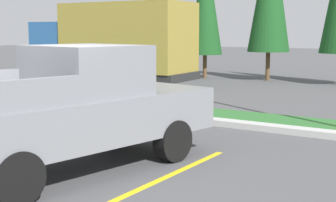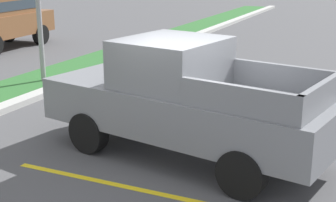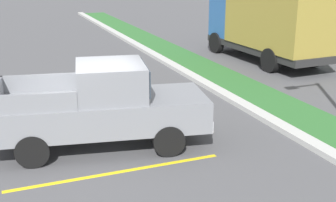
# 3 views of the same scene
# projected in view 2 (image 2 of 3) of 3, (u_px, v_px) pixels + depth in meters

# --- Properties ---
(ground_plane) EXTENTS (120.00, 120.00, 0.00)m
(ground_plane) POSITION_uv_depth(u_px,v_px,m) (188.00, 160.00, 8.68)
(ground_plane) COLOR #4C4C4F
(parking_line_near) EXTENTS (0.12, 4.80, 0.01)m
(parking_line_near) POSITION_uv_depth(u_px,v_px,m) (146.00, 191.00, 7.50)
(parking_line_near) COLOR yellow
(parking_line_near) RESTS_ON ground
(parking_line_far) EXTENTS (0.12, 4.80, 0.01)m
(parking_line_far) POSITION_uv_depth(u_px,v_px,m) (214.00, 129.00, 10.20)
(parking_line_far) COLOR yellow
(parking_line_far) RESTS_ON ground
(pickup_truck_main) EXTENTS (2.81, 5.48, 2.10)m
(pickup_truck_main) POSITION_uv_depth(u_px,v_px,m) (183.00, 100.00, 8.59)
(pickup_truck_main) COLOR black
(pickup_truck_main) RESTS_ON ground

